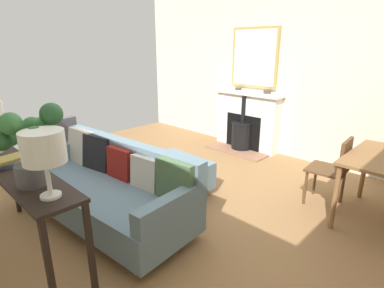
% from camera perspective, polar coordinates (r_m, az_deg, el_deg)
% --- Properties ---
extents(ground_plane, '(4.92, 5.81, 0.01)m').
position_cam_1_polar(ground_plane, '(3.87, -5.84, -9.51)').
color(ground_plane, olive).
extents(wall_left, '(0.12, 5.81, 2.80)m').
position_cam_1_polar(wall_left, '(5.36, 14.72, 13.42)').
color(wall_left, silver).
rests_on(wall_left, ground).
extents(fireplace, '(0.65, 1.25, 1.02)m').
position_cam_1_polar(fireplace, '(5.47, 10.05, 3.71)').
color(fireplace, '#93664C').
rests_on(fireplace, ground).
extents(mirror_over_mantel, '(0.04, 0.88, 0.99)m').
position_cam_1_polar(mirror_over_mantel, '(5.43, 11.57, 15.47)').
color(mirror_over_mantel, tan).
extents(mantel_bowl_near, '(0.11, 0.11, 0.04)m').
position_cam_1_polar(mantel_bowl_near, '(5.53, 8.63, 10.14)').
color(mantel_bowl_near, '#47382D').
rests_on(mantel_bowl_near, fireplace).
extents(mantel_bowl_far, '(0.13, 0.13, 0.05)m').
position_cam_1_polar(mantel_bowl_far, '(5.22, 13.86, 9.46)').
color(mantel_bowl_far, '#47382D').
rests_on(mantel_bowl_far, fireplace).
extents(sofa, '(1.00, 2.14, 0.81)m').
position_cam_1_polar(sofa, '(3.36, -15.36, -7.74)').
color(sofa, '#B2B2B7').
rests_on(sofa, ground).
extents(ottoman, '(0.64, 0.82, 0.42)m').
position_cam_1_polar(ottoman, '(3.83, -3.14, -5.47)').
color(ottoman, '#B2B2B7').
rests_on(ottoman, ground).
extents(armchair_accent, '(0.71, 0.62, 0.81)m').
position_cam_1_polar(armchair_accent, '(4.80, -24.66, 0.29)').
color(armchair_accent, brown).
rests_on(armchair_accent, ground).
extents(console_table, '(0.35, 1.73, 0.79)m').
position_cam_1_polar(console_table, '(2.95, -29.31, -6.13)').
color(console_table, black).
rests_on(console_table, ground).
extents(table_lamp_far_end, '(0.28, 0.28, 0.47)m').
position_cam_1_polar(table_lamp_far_end, '(2.21, -25.97, -0.76)').
color(table_lamp_far_end, white).
rests_on(table_lamp_far_end, console_table).
extents(potted_plant, '(0.46, 0.53, 0.61)m').
position_cam_1_polar(potted_plant, '(2.47, -28.23, 0.84)').
color(potted_plant, '#4C4C51').
rests_on(potted_plant, console_table).
extents(book_stack, '(0.30, 0.22, 0.07)m').
position_cam_1_polar(book_stack, '(3.06, -30.79, -2.77)').
color(book_stack, '#38517F').
rests_on(book_stack, console_table).
extents(dining_chair_near_fireplace, '(0.43, 0.43, 0.81)m').
position_cam_1_polar(dining_chair_near_fireplace, '(3.77, 25.09, -3.83)').
color(dining_chair_near_fireplace, brown).
rests_on(dining_chair_near_fireplace, ground).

